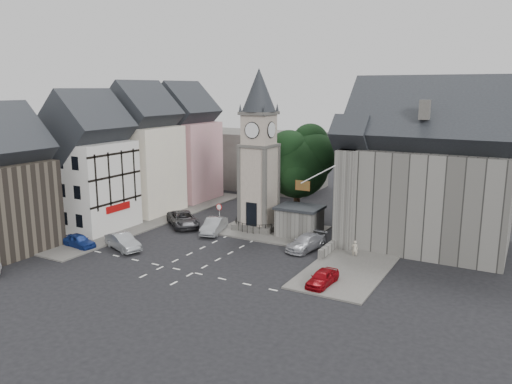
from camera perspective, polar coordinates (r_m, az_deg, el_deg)
The scene contains 23 objects.
ground at distance 45.36m, azimuth -4.58°, elevation -6.66°, with size 120.00×120.00×0.00m, color black.
pavement_west at distance 57.23m, azimuth -11.72°, elevation -2.87°, with size 6.00×30.00×0.14m, color #595651.
pavement_east at distance 47.54m, azimuth 13.18°, elevation -5.98°, with size 6.00×26.00×0.14m, color #595651.
central_island at distance 51.19m, azimuth 1.80°, elevation -4.37°, with size 10.00×8.00×0.16m, color #595651.
road_markings at distance 41.16m, azimuth -8.86°, elevation -8.73°, with size 20.00×8.00×0.01m, color silver.
clock_tower at distance 50.24m, azimuth 0.33°, elevation 4.70°, with size 4.86×4.86×16.25m.
stone_shelter at distance 48.99m, azimuth 4.98°, elevation -3.37°, with size 4.30×3.30×3.08m.
town_tree at distance 53.96m, azimuth 4.76°, elevation 3.93°, with size 7.20×7.20×10.80m.
warning_sign_post at distance 50.84m, azimuth -4.24°, elevation -2.24°, with size 0.70×0.19×2.85m.
terrace_pink at distance 65.52m, azimuth -8.25°, elevation 4.90°, with size 8.10×7.60×12.80m.
terrace_cream at distance 59.41m, azimuth -12.93°, elevation 4.02°, with size 8.10×7.60×12.80m.
terrace_tudor at distance 53.86m, azimuth -18.58°, elevation 2.49°, with size 8.10×7.60×12.00m.
backdrop_west at distance 73.90m, azimuth -0.38°, elevation 3.79°, with size 20.00×10.00×8.00m, color #4C4944.
east_building at distance 48.16m, azimuth 18.63°, elevation 1.53°, with size 14.40×11.40×12.60m.
east_boundary_wall at distance 50.03m, azimuth 10.75°, elevation -4.52°, with size 0.40×16.00×0.90m, color #55544F.
flagpole at distance 43.44m, azimuth 7.06°, elevation 1.99°, with size 3.68×0.10×2.74m.
car_west_blue at distance 48.67m, azimuth -19.60°, elevation -5.27°, with size 1.47×3.64×1.24m, color navy.
car_west_silver at distance 46.80m, azimuth -14.97°, elevation -5.52°, with size 1.54×4.42×1.46m, color #95999C.
car_west_grey at distance 53.24m, azimuth -8.35°, elevation -3.08°, with size 2.56×5.56×1.54m, color #313033.
car_island_silver at distance 50.43m, azimuth -4.83°, elevation -3.85°, with size 1.62×4.63×1.53m, color #92959A.
car_island_east at distance 45.43m, azimuth 5.75°, elevation -5.76°, with size 1.90×4.68×1.36m, color #B1B3BA.
car_east_red at distance 37.66m, azimuth 7.60°, elevation -9.70°, with size 1.44×3.58×1.22m, color maroon.
pedestrian at distance 44.01m, azimuth 11.22°, elevation -6.41°, with size 0.55×0.36×1.51m, color #BAB099.
Camera 1 is at (23.96, -35.72, 14.38)m, focal length 35.00 mm.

